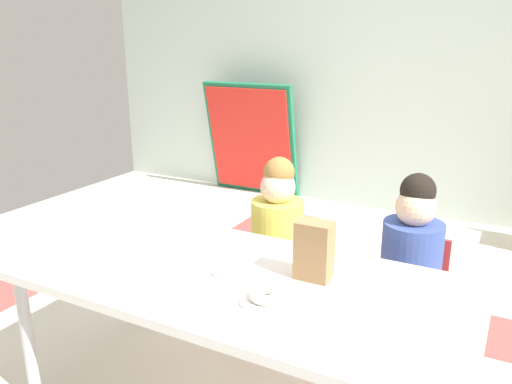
# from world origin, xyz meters

# --- Properties ---
(ground_plane) EXTENTS (6.13, 4.51, 0.02)m
(ground_plane) POSITION_xyz_m (-0.00, -0.00, -0.01)
(ground_plane) COLOR silver
(back_wall) EXTENTS (6.13, 0.10, 2.48)m
(back_wall) POSITION_xyz_m (0.00, 2.25, 1.24)
(back_wall) COLOR #B2C1B7
(back_wall) RESTS_ON ground_plane
(craft_table) EXTENTS (1.73, 0.80, 0.62)m
(craft_table) POSITION_xyz_m (-0.02, -0.65, 0.57)
(craft_table) COLOR white
(craft_table) RESTS_ON ground_plane
(seated_child_near_camera) EXTENTS (0.32, 0.31, 0.92)m
(seated_child_near_camera) POSITION_xyz_m (-0.15, -0.02, 0.55)
(seated_child_near_camera) COLOR red
(seated_child_near_camera) RESTS_ON ground_plane
(seated_child_middle_seat) EXTENTS (0.32, 0.32, 0.92)m
(seated_child_middle_seat) POSITION_xyz_m (0.50, -0.02, 0.55)
(seated_child_middle_seat) COLOR red
(seated_child_middle_seat) RESTS_ON ground_plane
(folded_activity_table) EXTENTS (0.90, 0.29, 1.09)m
(folded_activity_table) POSITION_xyz_m (-1.44, 2.05, 0.54)
(folded_activity_table) COLOR #19724C
(folded_activity_table) RESTS_ON ground_plane
(paper_bag_brown) EXTENTS (0.13, 0.09, 0.22)m
(paper_bag_brown) POSITION_xyz_m (0.24, -0.54, 0.73)
(paper_bag_brown) COLOR #9E754C
(paper_bag_brown) RESTS_ON craft_table
(paper_plate_near_edge) EXTENTS (0.18, 0.18, 0.01)m
(paper_plate_near_edge) POSITION_xyz_m (0.17, -0.78, 0.62)
(paper_plate_near_edge) COLOR white
(paper_plate_near_edge) RESTS_ON craft_table
(paper_plate_center_table) EXTENTS (0.18, 0.18, 0.01)m
(paper_plate_center_table) POSITION_xyz_m (-0.04, -0.63, 0.62)
(paper_plate_center_table) COLOR white
(paper_plate_center_table) RESTS_ON craft_table
(donut_powdered_on_plate) EXTENTS (0.11, 0.11, 0.03)m
(donut_powdered_on_plate) POSITION_xyz_m (0.17, -0.78, 0.64)
(donut_powdered_on_plate) COLOR white
(donut_powdered_on_plate) RESTS_ON craft_table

